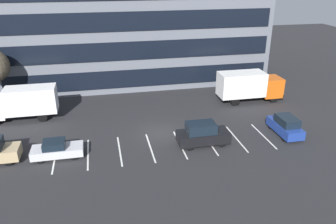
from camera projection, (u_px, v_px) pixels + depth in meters
ground_plane at (160, 133)px, 33.60m from camera, size 120.00×120.00×0.00m
office_building at (134, 3)px, 45.47m from camera, size 35.41×11.59×21.60m
lot_markings at (165, 146)px, 31.10m from camera, size 19.74×5.40×0.01m
box_truck_white at (22, 102)px, 35.86m from camera, size 7.62×2.52×3.53m
box_truck_orange at (249, 85)px, 40.77m from camera, size 7.96×2.63×3.69m
sedan_silver at (57, 149)px, 29.04m from camera, size 4.34×1.82×1.56m
suv_navy at (286, 126)px, 32.94m from camera, size 1.81×4.26×1.93m
suv_black at (202, 134)px, 31.02m from camera, size 4.78×2.02×2.16m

